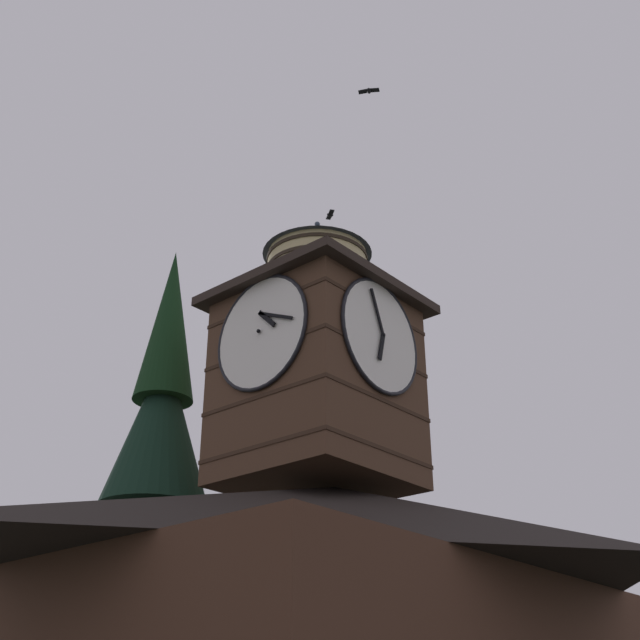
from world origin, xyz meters
name	(u,v)px	position (x,y,z in m)	size (l,w,h in m)	color
clock_tower	(317,362)	(0.15, -3.09, 10.77)	(4.79, 4.79, 7.74)	#4C3323
pine_tree_behind	(148,567)	(1.55, -7.63, 5.89)	(5.34, 5.34, 15.27)	#473323
pine_tree_aside	(373,594)	(-8.88, -8.35, 6.40)	(6.22, 6.22, 14.73)	#473323
moon	(29,583)	(-12.43, -37.11, 10.09)	(2.21, 2.21, 2.21)	silver
flying_bird_high	(369,91)	(-1.45, -2.29, 20.59)	(0.48, 0.67, 0.13)	black
flying_bird_low	(330,215)	(-2.89, -5.17, 17.81)	(0.47, 0.57, 0.13)	black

